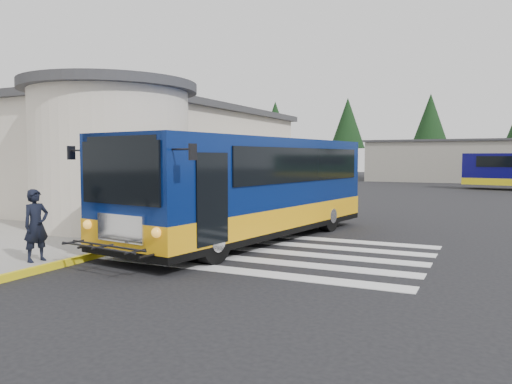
% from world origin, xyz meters
% --- Properties ---
extents(ground, '(140.00, 140.00, 0.00)m').
position_xyz_m(ground, '(0.00, 0.00, 0.00)').
color(ground, black).
rests_on(ground, ground).
extents(sidewalk, '(10.00, 34.00, 0.15)m').
position_xyz_m(sidewalk, '(-9.00, 4.00, 0.07)').
color(sidewalk, gray).
rests_on(sidewalk, ground).
extents(curb_strip, '(0.12, 34.00, 0.16)m').
position_xyz_m(curb_strip, '(-4.05, 4.00, 0.08)').
color(curb_strip, yellow).
rests_on(curb_strip, ground).
extents(station_building, '(12.70, 18.70, 4.80)m').
position_xyz_m(station_building, '(-10.84, 6.91, 2.57)').
color(station_building, beige).
rests_on(station_building, ground).
extents(crosswalk, '(8.00, 5.35, 0.01)m').
position_xyz_m(crosswalk, '(-0.50, -0.80, 0.01)').
color(crosswalk, silver).
rests_on(crosswalk, ground).
extents(depot_building, '(26.40, 8.40, 4.20)m').
position_xyz_m(depot_building, '(6.00, 42.00, 2.11)').
color(depot_building, gray).
rests_on(depot_building, ground).
extents(tree_line, '(58.40, 4.40, 10.00)m').
position_xyz_m(tree_line, '(6.29, 50.00, 6.77)').
color(tree_line, black).
rests_on(tree_line, ground).
extents(transit_bus, '(4.80, 11.02, 3.03)m').
position_xyz_m(transit_bus, '(-1.86, 0.64, 1.45)').
color(transit_bus, '#071A56').
rests_on(transit_bus, ground).
extents(pedestrian_a, '(0.48, 0.65, 1.63)m').
position_xyz_m(pedestrian_a, '(-4.50, -4.83, 0.96)').
color(pedestrian_a, black).
rests_on(pedestrian_a, sidewalk).
extents(pedestrian_b, '(0.69, 0.85, 1.64)m').
position_xyz_m(pedestrian_b, '(-5.70, -0.34, 0.97)').
color(pedestrian_b, black).
rests_on(pedestrian_b, sidewalk).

